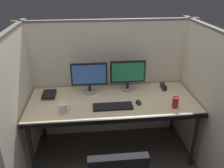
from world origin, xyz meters
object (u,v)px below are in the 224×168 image
Objects in this scene: desk at (113,104)px; computer_mouse at (138,102)px; soda_can at (175,102)px; monitor_left at (89,76)px; coffee_mug at (63,108)px; book_stack at (49,95)px; keyboard_main at (113,106)px; red_stapler at (163,86)px; monitor_right at (128,73)px.

computer_mouse reaches higher than desk.
soda_can is at bearing -17.66° from computer_mouse.
coffee_mug is (-0.28, -0.43, -0.17)m from monitor_left.
desk is 8.67× the size of book_stack.
coffee_mug is (-0.52, -0.04, 0.04)m from keyboard_main.
red_stapler is (1.40, 0.06, 0.01)m from book_stack.
monitor_left is at bearing 56.68° from coffee_mug.
monitor_left is at bearing 153.23° from soda_can.
keyboard_main is 3.52× the size of soda_can.
desk is at bearing 161.63° from soda_can.
computer_mouse is 0.44× the size of book_stack.
book_stack is at bearing -174.96° from monitor_right.
computer_mouse is at bearing 6.57° from coffee_mug.
book_stack is (-0.73, 0.19, 0.07)m from desk.
keyboard_main is 0.79m from book_stack.
red_stapler is (0.39, 0.34, 0.01)m from computer_mouse.
soda_can is (0.65, -0.22, 0.11)m from desk.
monitor_left is 0.94m from red_stapler.
book_stack is at bearing 155.13° from keyboard_main.
keyboard_main is at bearing -118.70° from monitor_right.
monitor_right is (0.22, 0.27, 0.27)m from desk.
monitor_right is at bearing 61.30° from keyboard_main.
book_stack is 1.41m from red_stapler.
monitor_left is 0.52m from book_stack.
computer_mouse is 0.76× the size of coffee_mug.
red_stapler reaches higher than book_stack.
desk is at bearing -14.14° from book_stack.
monitor_left is at bearing 6.56° from book_stack.
monitor_right reaches higher than soda_can.
monitor_left reaches higher than keyboard_main.
soda_can is (0.91, -0.46, -0.15)m from monitor_left.
computer_mouse is at bearing -19.32° from desk.
desk is 0.16m from keyboard_main.
monitor_left reaches higher than book_stack.
computer_mouse is (0.53, -0.34, -0.20)m from monitor_left.
computer_mouse is at bearing 162.34° from soda_can.
desk is at bearing -128.66° from monitor_right.
red_stapler is at bearing 88.00° from soda_can.
monitor_right is at bearing 3.48° from monitor_left.
soda_can reaches higher than book_stack.
red_stapler reaches higher than desk.
monitor_right is 3.41× the size of coffee_mug.
desk is 4.42× the size of keyboard_main.
red_stapler is at bearing 19.92° from coffee_mug.
desk is 12.67× the size of red_stapler.
soda_can is at bearing -16.15° from book_stack.
computer_mouse is 0.79× the size of soda_can.
desk is 0.76m from book_stack.
coffee_mug is (-1.21, -0.44, 0.02)m from red_stapler.
book_stack is 1.74× the size of coffee_mug.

